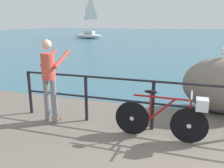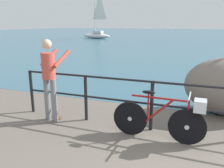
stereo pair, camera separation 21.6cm
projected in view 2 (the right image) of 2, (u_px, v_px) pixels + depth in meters
name	position (u px, v px, depth m)	size (l,w,h in m)	color
ground_plane	(207.00, 48.00, 20.49)	(120.00, 120.00, 0.10)	#6B6056
sea_surface	(203.00, 34.00, 46.23)	(120.00, 90.00, 0.01)	#38667A
bicycle	(166.00, 117.00, 4.16)	(1.70, 0.48, 0.92)	black
person_at_railing	(50.00, 77.00, 4.93)	(0.51, 0.66, 1.78)	slate
sailboat	(97.00, 33.00, 32.71)	(4.55, 2.01, 6.16)	white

